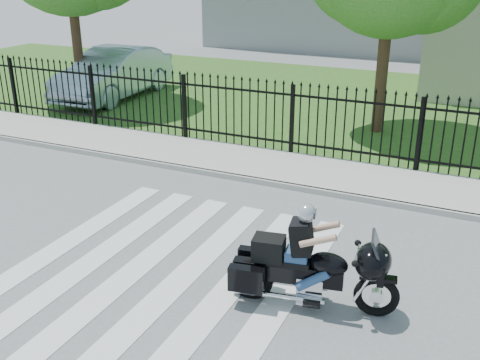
% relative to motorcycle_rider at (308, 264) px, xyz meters
% --- Properties ---
extents(ground, '(120.00, 120.00, 0.00)m').
position_rel_motorcycle_rider_xyz_m(ground, '(-2.37, -0.05, -0.66)').
color(ground, slate).
rests_on(ground, ground).
extents(crosswalk, '(5.00, 5.50, 0.01)m').
position_rel_motorcycle_rider_xyz_m(crosswalk, '(-2.37, -0.05, -0.65)').
color(crosswalk, silver).
rests_on(crosswalk, ground).
extents(sidewalk, '(40.00, 2.00, 0.12)m').
position_rel_motorcycle_rider_xyz_m(sidewalk, '(-2.37, 4.95, -0.60)').
color(sidewalk, '#ADAAA3').
rests_on(sidewalk, ground).
extents(curb, '(40.00, 0.12, 0.12)m').
position_rel_motorcycle_rider_xyz_m(curb, '(-2.37, 3.95, -0.60)').
color(curb, '#ADAAA3').
rests_on(curb, ground).
extents(grass_strip, '(40.00, 12.00, 0.02)m').
position_rel_motorcycle_rider_xyz_m(grass_strip, '(-2.37, 11.95, -0.65)').
color(grass_strip, '#28511B').
rests_on(grass_strip, ground).
extents(iron_fence, '(26.00, 0.04, 1.80)m').
position_rel_motorcycle_rider_xyz_m(iron_fence, '(-2.37, 5.95, 0.25)').
color(iron_fence, black).
rests_on(iron_fence, ground).
extents(motorcycle_rider, '(2.41, 1.05, 1.60)m').
position_rel_motorcycle_rider_xyz_m(motorcycle_rider, '(0.00, 0.00, 0.00)').
color(motorcycle_rider, black).
rests_on(motorcycle_rider, ground).
extents(parked_car, '(2.00, 5.22, 1.70)m').
position_rel_motorcycle_rider_xyz_m(parked_car, '(-10.04, 9.20, 0.21)').
color(parked_car, '#AFC4DC').
rests_on(parked_car, grass_strip).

